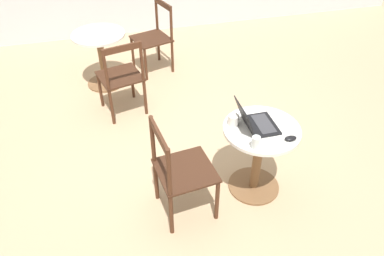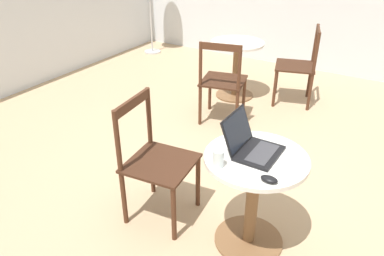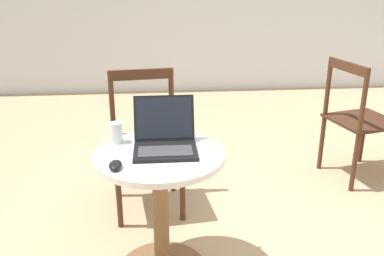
% 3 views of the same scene
% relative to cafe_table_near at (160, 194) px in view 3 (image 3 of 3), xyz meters
% --- Properties ---
extents(ground_plane, '(16.00, 16.00, 0.00)m').
position_rel_cafe_table_near_xyz_m(ground_plane, '(0.57, 0.50, -0.48)').
color(ground_plane, tan).
extents(cafe_table_near, '(0.65, 0.65, 0.71)m').
position_rel_cafe_table_near_xyz_m(cafe_table_near, '(0.00, 0.00, 0.00)').
color(cafe_table_near, brown).
rests_on(cafe_table_near, ground_plane).
extents(chair_near_back, '(0.51, 0.51, 0.93)m').
position_rel_cafe_table_near_xyz_m(chair_near_back, '(-0.09, 0.73, -0.01)').
color(chair_near_back, '#472819').
rests_on(chair_near_back, ground_plane).
extents(chair_mid_left, '(0.55, 0.55, 0.93)m').
position_rel_cafe_table_near_xyz_m(chair_mid_left, '(1.53, 1.02, -0.01)').
color(chair_mid_left, '#472819').
rests_on(chair_mid_left, ground_plane).
extents(laptop, '(0.31, 0.32, 0.24)m').
position_rel_cafe_table_near_xyz_m(laptop, '(0.03, 0.05, 0.28)').
color(laptop, black).
rests_on(laptop, cafe_table_near).
extents(mouse, '(0.06, 0.10, 0.03)m').
position_rel_cafe_table_near_xyz_m(mouse, '(-0.20, -0.16, 0.25)').
color(mouse, black).
rests_on(mouse, cafe_table_near).
extents(mug, '(0.13, 0.09, 0.10)m').
position_rel_cafe_table_near_xyz_m(mug, '(0.11, 0.22, 0.28)').
color(mug, silver).
rests_on(mug, cafe_table_near).
extents(drinking_glass, '(0.07, 0.07, 0.11)m').
position_rel_cafe_table_near_xyz_m(drinking_glass, '(-0.22, 0.15, 0.28)').
color(drinking_glass, silver).
rests_on(drinking_glass, cafe_table_near).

